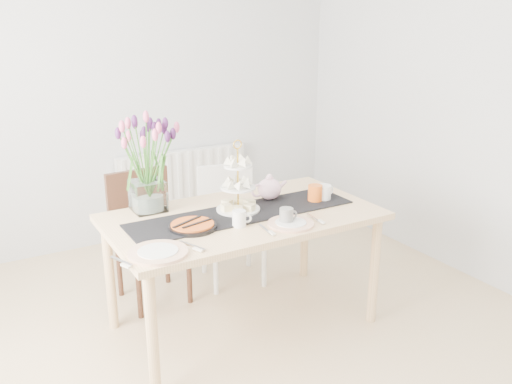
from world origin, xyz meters
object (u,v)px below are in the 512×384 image
chair_brown (146,226)px  mug_grey (286,216)px  tulip_vase (145,150)px  teapot (269,189)px  cake_stand (238,194)px  tart_tin (193,226)px  cream_jug (323,193)px  plate_left (158,253)px  mug_orange (315,193)px  radiator (184,183)px  mug_white (239,218)px  chair_white (230,215)px  dining_table (243,226)px  plate_right (291,224)px

chair_brown → mug_grey: (0.52, -0.95, 0.28)m
tulip_vase → teapot: bearing=-15.5°
tulip_vase → cake_stand: bearing=-31.5°
teapot → tart_tin: bearing=-158.1°
cream_jug → tart_tin: size_ratio=0.37×
tart_tin → mug_grey: (0.49, -0.20, 0.03)m
tulip_vase → plate_left: bearing=-105.5°
tulip_vase → mug_orange: tulip_vase is taller
tulip_vase → cream_jug: bearing=-19.7°
chair_brown → tart_tin: size_ratio=3.30×
mug_orange → cake_stand: bearing=106.5°
mug_orange → plate_left: bearing=129.1°
chair_brown → mug_orange: bearing=-42.1°
radiator → tulip_vase: tulip_vase is taller
cream_jug → mug_orange: bearing=176.9°
mug_orange → tulip_vase: bearing=95.3°
cake_stand → tart_tin: cake_stand is taller
tart_tin → cream_jug: bearing=2.4°
mug_white → plate_left: mug_white is taller
chair_brown → cake_stand: cake_stand is taller
tart_tin → teapot: bearing=18.3°
chair_white → radiator: bearing=97.7°
dining_table → plate_right: (0.15, -0.29, 0.08)m
plate_left → plate_right: bearing=0.0°
mug_white → teapot: bearing=65.4°
dining_table → mug_grey: 0.32m
mug_orange → plate_left: mug_orange is taller
cake_stand → plate_right: bearing=-66.9°
chair_brown → tart_tin: 0.79m
dining_table → tulip_vase: size_ratio=2.34×
plate_left → plate_right: 0.79m
tulip_vase → cake_stand: tulip_vase is taller
tulip_vase → mug_white: bearing=-55.3°
cream_jug → plate_left: cream_jug is taller
tulip_vase → plate_right: bearing=-45.9°
chair_white → plate_left: bearing=-121.7°
chair_white → teapot: (0.02, -0.52, 0.34)m
tart_tin → chair_white: bearing=50.3°
plate_left → chair_brown: bearing=74.9°
chair_brown → plate_right: (0.53, -0.97, 0.24)m
chair_white → plate_right: chair_white is taller
cream_jug → mug_white: 0.70m
cake_stand → mug_grey: cake_stand is taller
chair_brown → plate_right: bearing=-64.9°
chair_brown → mug_orange: size_ratio=8.16×
radiator → cream_jug: bearing=-81.5°
dining_table → plate_right: bearing=-63.6°
chair_white → mug_grey: mug_grey is taller
radiator → teapot: (-0.05, -1.55, 0.38)m
chair_white → cream_jug: size_ratio=8.54×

